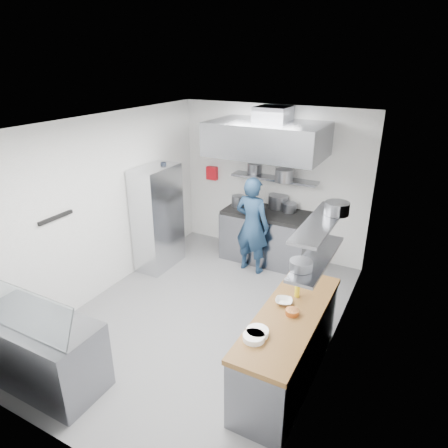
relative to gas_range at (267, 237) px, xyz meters
The scene contains 36 objects.
floor 2.15m from the gas_range, 92.73° to the right, with size 5.00×5.00×0.00m, color slate.
ceiling 3.15m from the gas_range, 92.73° to the right, with size 5.00×5.00×0.00m, color silver.
wall_back 1.04m from the gas_range, 104.04° to the left, with size 3.60×0.02×2.80m, color white.
wall_front 4.70m from the gas_range, 91.25° to the right, with size 3.60×0.02×2.80m, color white.
wall_left 2.99m from the gas_range, 132.14° to the right, with size 5.00×0.02×2.80m, color white.
wall_right 2.86m from the gas_range, 51.01° to the right, with size 5.00×0.02×2.80m, color white.
gas_range is the anchor object (origin of this frame).
cooktop 0.48m from the gas_range, ahead, with size 1.57×0.78×0.06m, color black.
stock_pot_left 0.86m from the gas_range, behind, with size 0.25×0.25×0.20m, color slate.
stock_pot_mid 0.70m from the gas_range, 74.82° to the left, with size 0.37×0.37×0.24m, color slate.
stock_pot_right 0.71m from the gas_range, 28.98° to the left, with size 0.26×0.26×0.16m, color slate.
over_range_shelf 1.10m from the gas_range, 90.00° to the left, with size 1.60×0.30×0.04m, color gray.
shelf_pot_a 1.31m from the gas_range, 141.25° to the left, with size 0.26×0.26×0.18m, color slate.
shelf_pot_b 1.23m from the gas_range, 17.61° to the left, with size 0.31×0.31×0.22m, color slate.
extractor_hood 1.86m from the gas_range, 90.00° to the right, with size 1.90×1.15×0.55m, color gray.
hood_duct 2.23m from the gas_range, 90.00° to the left, with size 0.55×0.55×0.24m, color slate.
red_firebox 1.70m from the gas_range, 165.86° to the left, with size 0.22×0.10×0.26m, color red.
chef 0.66m from the gas_range, 98.66° to the right, with size 0.63×0.41×1.73m, color navy.
wire_rack 2.03m from the gas_range, 145.53° to the right, with size 0.50×0.90×1.85m, color silver.
rack_bin_a 1.97m from the gas_range, 147.05° to the right, with size 0.16×0.20×0.18m, color white.
rack_bin_b 2.02m from the gas_range, 153.04° to the right, with size 0.14×0.17×0.15m, color yellow.
rack_jar 2.28m from the gas_range, 149.57° to the right, with size 0.10×0.10×0.18m, color black.
knife_strip 3.70m from the gas_range, 122.01° to the right, with size 0.04×0.55×0.05m, color black.
prep_counter_base 3.03m from the gas_range, 62.93° to the right, with size 0.62×2.00×0.84m, color gray.
prep_counter_top 3.06m from the gas_range, 62.93° to the right, with size 0.65×2.04×0.06m, color brown.
plate_stack_a 3.47m from the gas_range, 69.48° to the right, with size 0.23×0.23×0.06m, color white.
plate_stack_b 3.55m from the gas_range, 70.00° to the right, with size 0.23×0.23×0.06m, color white.
copper_pan 3.09m from the gas_range, 62.61° to the right, with size 0.15×0.15×0.06m, color #C77238.
squeeze_bottle 2.74m from the gas_range, 60.25° to the right, with size 0.06×0.06×0.18m, color yellow.
mixing_bowl 2.87m from the gas_range, 63.91° to the right, with size 0.20×0.20×0.05m, color white.
wall_shelf_lower 3.04m from the gas_range, 57.31° to the right, with size 0.30×1.30×0.04m, color gray.
wall_shelf_upper 3.21m from the gas_range, 57.31° to the right, with size 0.30×1.30×0.04m, color gray.
shelf_pot_c 3.33m from the gas_range, 61.96° to the right, with size 0.24×0.24×0.10m, color slate.
shelf_pot_d 3.10m from the gas_range, 52.24° to the right, with size 0.27×0.27×0.14m, color slate.
display_case 4.25m from the gas_range, 105.02° to the right, with size 1.50×0.70×0.85m, color gray.
display_glass 4.40m from the gas_range, 104.61° to the right, with size 1.47×0.02×0.45m, color silver.
Camera 1 is at (2.58, -4.24, 3.55)m, focal length 32.00 mm.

